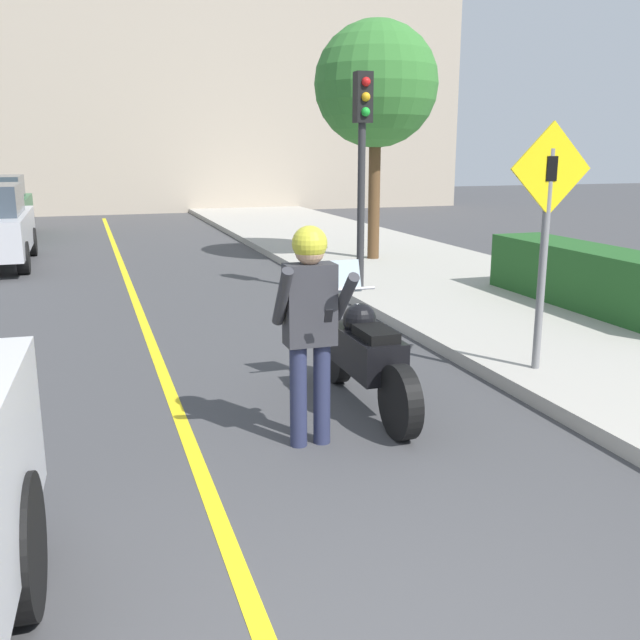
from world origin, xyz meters
name	(u,v)px	position (x,y,z in m)	size (l,w,h in m)	color
road_center_line	(156,354)	(-0.60, 6.00, 0.00)	(0.12, 36.00, 0.01)	yellow
building_backdrop	(110,91)	(0.00, 26.00, 4.46)	(28.00, 1.20, 8.93)	#B2A38E
motorcycle	(365,355)	(1.10, 3.58, 0.51)	(0.62, 2.22, 1.30)	black
person_biker	(310,312)	(0.35, 2.89, 1.12)	(0.59, 0.49, 1.80)	#282D4C
crossing_sign	(546,224)	(3.07, 3.70, 1.65)	(0.91, 0.08, 2.49)	slate
traffic_light	(362,140)	(2.94, 8.34, 2.51)	(0.26, 0.30, 3.38)	#2D2D30
hedge_row	(595,278)	(5.60, 5.96, 0.57)	(0.90, 4.09, 0.85)	#235623
street_tree	(376,85)	(4.42, 11.39, 3.61)	(2.46, 2.46, 4.71)	brown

